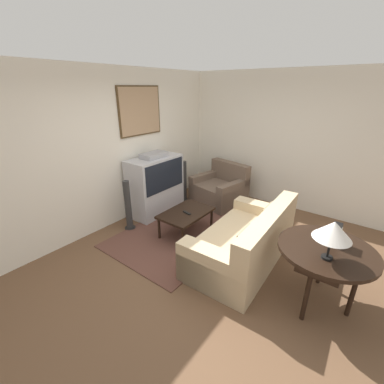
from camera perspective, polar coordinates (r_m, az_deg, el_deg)
name	(u,v)px	position (r m, az deg, el deg)	size (l,w,h in m)	color
ground_plane	(210,263)	(3.86, 4.02, -15.54)	(12.00, 12.00, 0.00)	brown
wall_back	(109,150)	(4.68, -17.93, 8.81)	(12.00, 0.10, 2.70)	silver
wall_right	(285,142)	(5.55, 19.88, 10.46)	(0.06, 12.00, 2.70)	silver
area_rug	(185,230)	(4.63, -1.63, -8.34)	(2.58, 1.65, 0.01)	brown
tv	(156,185)	(5.09, -8.08, 1.55)	(1.09, 0.54, 1.23)	#B7B7BC
couch	(245,242)	(3.83, 11.74, -10.90)	(1.87, 1.03, 0.85)	#CCB289
armchair	(220,190)	(5.61, 6.20, 0.45)	(1.05, 1.13, 0.86)	brown
coffee_table	(186,214)	(4.35, -1.31, -4.95)	(0.90, 0.60, 0.42)	black
console_table	(326,254)	(3.24, 27.70, -12.03)	(1.03, 1.03, 0.75)	black
table_lamp	(333,231)	(2.87, 28.88, -7.51)	(0.37, 0.37, 0.42)	black
mantel_clock	(336,234)	(3.27, 29.30, -8.18)	(0.16, 0.10, 0.23)	black
remote	(187,213)	(4.28, -1.15, -4.64)	(0.08, 0.17, 0.02)	black
speaker_tower_left	(128,207)	(4.62, -14.01, -3.23)	(0.19, 0.19, 0.91)	black
speaker_tower_right	(184,182)	(5.63, -1.78, 2.13)	(0.19, 0.19, 0.91)	black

